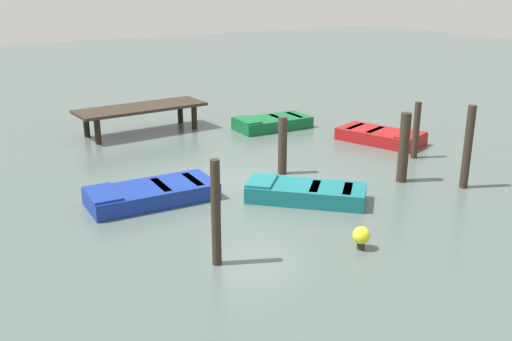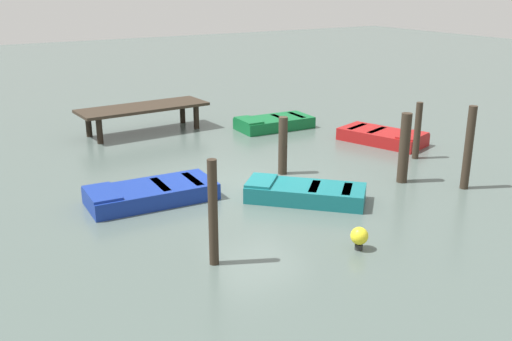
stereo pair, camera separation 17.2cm
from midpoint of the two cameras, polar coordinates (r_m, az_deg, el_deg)
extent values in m
plane|color=#4C5B56|center=(15.43, 0.32, -1.23)|extent=(80.00, 80.00, 0.00)
cube|color=#33281E|center=(20.72, -10.83, 6.12)|extent=(4.58, 1.80, 0.10)
cylinder|color=black|center=(22.04, -7.03, 5.77)|extent=(0.20, 0.20, 0.85)
cylinder|color=black|center=(21.10, -5.67, 5.25)|extent=(0.20, 0.20, 0.85)
cylinder|color=black|center=(20.71, -15.93, 4.38)|extent=(0.20, 0.20, 0.85)
cylinder|color=black|center=(19.70, -14.91, 3.78)|extent=(0.20, 0.20, 0.85)
cube|color=#14666B|center=(14.20, 5.24, -2.23)|extent=(2.84, 2.81, 0.40)
cube|color=beige|center=(14.15, 5.26, -1.70)|extent=(2.35, 2.33, 0.04)
cube|color=#14666B|center=(14.31, 0.85, -1.01)|extent=(1.16, 1.17, 0.06)
cube|color=#9B9789|center=(14.11, 6.13, -1.62)|extent=(0.76, 0.77, 0.04)
cube|color=#9B9789|center=(14.04, 9.31, -1.86)|extent=(0.76, 0.77, 0.04)
cube|color=#0F602D|center=(21.08, 2.05, 4.69)|extent=(2.75, 1.44, 0.40)
cube|color=orange|center=(21.05, 2.06, 5.06)|extent=(2.34, 1.13, 0.04)
cube|color=#0F602D|center=(20.52, -0.48, 4.98)|extent=(0.64, 1.22, 0.06)
cube|color=#B06E1E|center=(21.14, 2.53, 5.22)|extent=(0.24, 1.05, 0.04)
cube|color=#B06E1E|center=(21.53, 4.24, 5.43)|extent=(0.24, 1.05, 0.04)
cube|color=navy|center=(14.33, -9.89, -2.23)|extent=(3.13, 1.52, 0.40)
cube|color=silver|center=(14.29, -9.92, -1.71)|extent=(2.65, 1.19, 0.04)
cube|color=navy|center=(13.96, -14.59, -2.13)|extent=(0.73, 1.28, 0.06)
cube|color=#A4A49F|center=(14.34, -9.06, -1.41)|extent=(0.25, 1.09, 0.04)
cube|color=#A4A49F|center=(14.62, -5.95, -0.89)|extent=(0.25, 1.09, 0.04)
cube|color=maroon|center=(19.68, 12.55, 3.26)|extent=(2.15, 3.03, 0.40)
cube|color=black|center=(19.64, 12.58, 3.66)|extent=(1.74, 2.54, 0.04)
cube|color=maroon|center=(19.17, 15.40, 3.35)|extent=(1.34, 0.96, 0.06)
cube|color=black|center=(19.72, 12.06, 3.87)|extent=(1.05, 0.53, 0.04)
cube|color=black|center=(20.08, 10.17, 4.24)|extent=(1.05, 0.53, 0.04)
cylinder|color=#33281E|center=(15.75, 14.70, 2.14)|extent=(0.28, 0.28, 1.88)
cylinder|color=#33281E|center=(15.96, 2.97, 2.45)|extent=(0.25, 0.25, 1.62)
cylinder|color=#33281E|center=(15.70, 20.48, 2.09)|extent=(0.21, 0.21, 2.18)
cylinder|color=#33281E|center=(10.78, -3.80, -4.20)|extent=(0.18, 0.18, 2.09)
cylinder|color=#33281E|center=(18.00, 15.87, 3.79)|extent=(0.20, 0.20, 1.72)
cylinder|color=#262626|center=(11.91, 10.48, -7.39)|extent=(0.16, 0.16, 0.12)
sphere|color=yellow|center=(11.81, 10.55, -6.34)|extent=(0.36, 0.36, 0.36)
camera|label=1|loc=(0.09, -89.68, 0.11)|focal=40.63mm
camera|label=2|loc=(0.09, 90.32, -0.11)|focal=40.63mm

